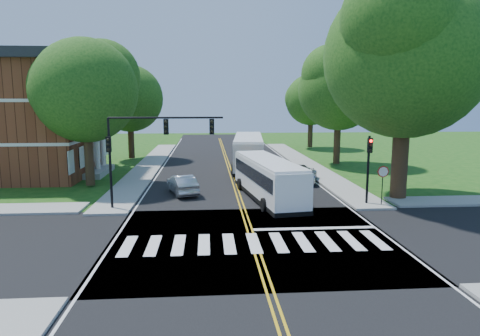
{
  "coord_description": "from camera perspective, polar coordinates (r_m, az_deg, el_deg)",
  "views": [
    {
      "loc": [
        -2.17,
        -20.16,
        6.8
      ],
      "look_at": [
        -0.06,
        7.52,
        2.4
      ],
      "focal_mm": 32.0,
      "sensor_mm": 36.0,
      "label": 1
    }
  ],
  "objects": [
    {
      "name": "signal_nw",
      "position": [
        26.95,
        -12.22,
        3.65
      ],
      "size": [
        7.15,
        0.46,
        5.66
      ],
      "color": "black",
      "rests_on": "ground"
    },
    {
      "name": "road",
      "position": [
        38.82,
        -1.08,
        -1.07
      ],
      "size": [
        14.0,
        96.0,
        0.01
      ],
      "primitive_type": "cube",
      "color": "black",
      "rests_on": "ground"
    },
    {
      "name": "crosswalk",
      "position": [
        20.91,
        1.87,
        -9.93
      ],
      "size": [
        12.6,
        3.0,
        0.01
      ],
      "primitive_type": "cube",
      "color": "silver",
      "rests_on": "road"
    },
    {
      "name": "sidewalk_ne",
      "position": [
        46.85,
        8.6,
        0.65
      ],
      "size": [
        2.6,
        40.0,
        0.15
      ],
      "primitive_type": "cube",
      "color": "gray",
      "rests_on": "ground"
    },
    {
      "name": "sidewalk_nw",
      "position": [
        46.07,
        -11.96,
        0.42
      ],
      "size": [
        2.6,
        40.0,
        0.15
      ],
      "primitive_type": "cube",
      "color": "gray",
      "rests_on": "ground"
    },
    {
      "name": "bus_follow",
      "position": [
        42.98,
        1.12,
        2.23
      ],
      "size": [
        3.96,
        12.78,
        3.26
      ],
      "rotation": [
        0.0,
        0.0,
        3.04
      ],
      "color": "silver",
      "rests_on": "road"
    },
    {
      "name": "hatchback",
      "position": [
        31.57,
        -7.7,
        -2.19
      ],
      "size": [
        2.64,
        4.52,
        1.41
      ],
      "primitive_type": "imported",
      "rotation": [
        0.0,
        0.0,
        3.43
      ],
      "color": "#A8ABAF",
      "rests_on": "road"
    },
    {
      "name": "suv",
      "position": [
        36.23,
        8.43,
        -0.86
      ],
      "size": [
        3.34,
        5.02,
        1.28
      ],
      "primitive_type": "imported",
      "rotation": [
        0.0,
        0.0,
        2.85
      ],
      "color": "#B1B3B8",
      "rests_on": "road"
    },
    {
      "name": "tree_ne_big",
      "position": [
        31.22,
        21.24,
        13.6
      ],
      "size": [
        10.8,
        10.8,
        14.91
      ],
      "color": "#382316",
      "rests_on": "ground"
    },
    {
      "name": "edge_line_e",
      "position": [
        43.64,
        7.56,
        -0.02
      ],
      "size": [
        0.12,
        70.0,
        0.01
      ],
      "primitive_type": "cube",
      "color": "silver",
      "rests_on": "road"
    },
    {
      "name": "tree_east_mid",
      "position": [
        46.24,
        13.04,
        10.09
      ],
      "size": [
        8.4,
        8.4,
        11.93
      ],
      "color": "#382316",
      "rests_on": "ground"
    },
    {
      "name": "center_line",
      "position": [
        42.76,
        -1.39,
        -0.13
      ],
      "size": [
        0.36,
        70.0,
        0.01
      ],
      "primitive_type": "cube",
      "color": "gold",
      "rests_on": "road"
    },
    {
      "name": "edge_line_w",
      "position": [
        42.96,
        -10.49,
        -0.23
      ],
      "size": [
        0.12,
        70.0,
        0.01
      ],
      "primitive_type": "cube",
      "color": "silver",
      "rests_on": "road"
    },
    {
      "name": "signal_ne",
      "position": [
        28.81,
        16.79,
        0.97
      ],
      "size": [
        0.3,
        0.46,
        4.4
      ],
      "color": "black",
      "rests_on": "ground"
    },
    {
      "name": "tree_west_near",
      "position": [
        35.42,
        -19.92,
        9.65
      ],
      "size": [
        8.0,
        8.0,
        11.4
      ],
      "color": "#382316",
      "rests_on": "ground"
    },
    {
      "name": "dark_sedan",
      "position": [
        38.46,
        7.79,
        -0.38
      ],
      "size": [
        2.12,
        4.14,
        1.15
      ],
      "primitive_type": "imported",
      "rotation": [
        0.0,
        0.0,
        3.27
      ],
      "color": "black",
      "rests_on": "road"
    },
    {
      "name": "bus_lead",
      "position": [
        29.6,
        3.72,
        -1.35
      ],
      "size": [
        3.89,
        11.05,
        2.8
      ],
      "rotation": [
        0.0,
        0.0,
        3.29
      ],
      "color": "silver",
      "rests_on": "road"
    },
    {
      "name": "stop_bar",
      "position": [
        23.49,
        9.9,
        -7.92
      ],
      "size": [
        6.6,
        0.4,
        0.01
      ],
      "primitive_type": "cube",
      "color": "silver",
      "rests_on": "road"
    },
    {
      "name": "cross_road",
      "position": [
        21.39,
        1.72,
        -9.52
      ],
      "size": [
        60.0,
        12.0,
        0.01
      ],
      "primitive_type": "cube",
      "color": "black",
      "rests_on": "ground"
    },
    {
      "name": "stop_sign",
      "position": [
        28.83,
        18.52,
        -0.99
      ],
      "size": [
        0.76,
        0.08,
        2.53
      ],
      "color": "black",
      "rests_on": "ground"
    },
    {
      "name": "ground",
      "position": [
        21.39,
        1.72,
        -9.54
      ],
      "size": [
        140.0,
        140.0,
        0.0
      ],
      "primitive_type": "plane",
      "color": "#144A12",
      "rests_on": "ground"
    },
    {
      "name": "tree_west_far",
      "position": [
        50.93,
        -14.52,
        8.94
      ],
      "size": [
        7.6,
        7.6,
        10.67
      ],
      "color": "#382316",
      "rests_on": "ground"
    },
    {
      "name": "tree_east_far",
      "position": [
        61.93,
        9.46,
        8.95
      ],
      "size": [
        7.2,
        7.2,
        10.34
      ],
      "color": "#382316",
      "rests_on": "ground"
    }
  ]
}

